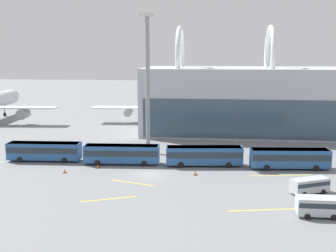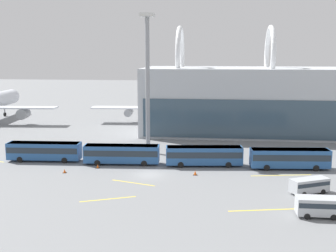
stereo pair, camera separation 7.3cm
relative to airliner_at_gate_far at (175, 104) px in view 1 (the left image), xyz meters
The scene contains 17 objects.
ground_plane 49.11m from the airliner_at_gate_far, 89.17° to the right, with size 440.00×440.00×0.00m, color slate.
airliner_at_gate_far is the anchor object (origin of this frame).
shuttle_bus_0 46.67m from the airliner_at_gate_far, 113.49° to the right, with size 12.63×3.34×3.24m.
shuttle_bus_1 43.62m from the airliner_at_gate_far, 96.38° to the right, with size 12.66×3.51×3.24m.
shuttle_bus_2 43.80m from the airliner_at_gate_far, 78.26° to the right, with size 12.74×4.09×3.24m.
shuttle_bus_3 48.71m from the airliner_at_gate_far, 62.28° to the right, with size 12.70×3.79×3.24m.
service_van_foreground 59.92m from the airliner_at_gate_far, 67.19° to the right, with size 5.51×4.01×2.06m.
service_van_crossing 67.20m from the airliner_at_gate_far, 70.40° to the right, with size 4.99×2.26×2.27m.
floodlight_mast 35.87m from the airliner_at_gate_far, 93.01° to the right, with size 2.54×2.54×25.39m.
lane_stripe_0 60.56m from the airliner_at_gate_far, 92.66° to the right, with size 7.22×0.25×0.01m, color yellow.
lane_stripe_1 39.59m from the airliner_at_gate_far, 75.00° to the right, with size 7.70×0.25×0.01m, color yellow.
lane_stripe_2 51.57m from the airliner_at_gate_far, 66.12° to the right, with size 9.39×0.25×0.01m, color yellow.
lane_stripe_4 53.44m from the airliner_at_gate_far, 91.02° to the right, with size 7.00×0.25×0.01m, color yellow.
lane_stripe_5 64.23m from the airliner_at_gate_far, 74.94° to the right, with size 8.79×0.25×0.01m, color yellow.
traffic_cone_0 51.16m from the airliner_at_gate_far, 104.28° to the right, with size 0.56×0.56×0.61m.
traffic_cone_1 47.08m from the airliner_at_gate_far, 100.07° to the right, with size 0.60×0.60×0.61m.
traffic_cone_2 49.08m from the airliner_at_gate_far, 80.90° to the right, with size 0.62×0.62×0.70m.
Camera 1 is at (9.88, -61.57, 18.48)m, focal length 45.00 mm.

